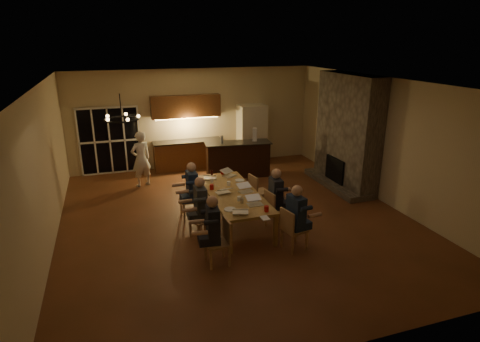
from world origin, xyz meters
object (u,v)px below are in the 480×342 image
(dining_table, at_px, (233,207))
(bar_bottle, at_px, (222,140))
(laptop_a, at_px, (241,208))
(plate_near, at_px, (254,200))
(laptop_b, at_px, (255,200))
(can_silver, at_px, (242,201))
(can_cola, at_px, (212,173))
(redcup_mid, at_px, (212,187))
(person_right_near, at_px, (296,218))
(chair_left_near, at_px, (217,242))
(refrigerator, at_px, (252,134))
(person_left_near, at_px, (213,230))
(mug_mid, at_px, (229,183))
(redcup_far, at_px, (222,172))
(laptop_f, at_px, (230,172))
(bar_blender, at_px, (255,135))
(mug_front, at_px, (239,199))
(bar_island, at_px, (238,159))
(plate_left, at_px, (230,209))
(person_left_mid, at_px, (201,208))
(mug_back, at_px, (212,181))
(plate_far, at_px, (240,180))
(chair_right_near, at_px, (295,229))
(laptop_c, at_px, (223,188))
(standing_person, at_px, (141,159))
(chair_right_mid, at_px, (277,209))
(laptop_e, at_px, (210,174))
(person_right_mid, at_px, (276,198))
(chair_left_mid, at_px, (202,219))
(chandelier, at_px, (122,119))
(chair_left_far, at_px, (190,199))
(chair_right_far, at_px, (260,191))
(redcup_near, at_px, (266,209))
(can_right, at_px, (246,184))

(dining_table, relative_size, bar_bottle, 11.84)
(laptop_a, distance_m, plate_near, 0.73)
(laptop_b, height_order, can_silver, laptop_b)
(can_cola, bearing_deg, redcup_mid, -104.78)
(person_right_near, bearing_deg, laptop_b, 30.24)
(chair_left_near, height_order, bar_bottle, bar_bottle)
(chair_left_near, height_order, laptop_a, laptop_a)
(refrigerator, relative_size, bar_bottle, 8.33)
(person_left_near, bearing_deg, bar_bottle, 168.12)
(laptop_b, relative_size, mug_mid, 3.20)
(chair_left_near, bearing_deg, redcup_far, 159.80)
(laptop_f, distance_m, bar_blender, 2.52)
(person_right_near, bearing_deg, mug_front, 30.35)
(bar_island, bearing_deg, plate_left, -102.86)
(person_left_mid, distance_m, plate_left, 0.68)
(person_right_near, bearing_deg, mug_back, 16.59)
(plate_far, bearing_deg, chair_right_near, -79.69)
(person_right_near, relative_size, laptop_b, 4.31)
(laptop_c, bearing_deg, standing_person, -73.09)
(chair_right_mid, distance_m, laptop_e, 2.03)
(person_right_mid, xyz_separation_m, redcup_mid, (-1.27, 0.82, 0.12))
(laptop_f, xyz_separation_m, mug_mid, (-0.22, -0.62, -0.06))
(dining_table, relative_size, can_cola, 23.68)
(chair_left_mid, height_order, chandelier, chandelier)
(person_left_mid, xyz_separation_m, chandelier, (-1.45, -0.38, 2.06))
(dining_table, bearing_deg, bar_island, 70.02)
(person_left_near, height_order, plate_left, person_left_near)
(person_left_mid, relative_size, plate_left, 5.51)
(chair_left_far, xyz_separation_m, person_right_mid, (1.75, -1.11, 0.24))
(can_silver, bearing_deg, bar_bottle, 80.40)
(bar_bottle, bearing_deg, laptop_e, -113.62)
(dining_table, height_order, standing_person, standing_person)
(person_right_near, height_order, laptop_a, person_right_near)
(chair_right_far, distance_m, redcup_near, 1.94)
(can_right, xyz_separation_m, plate_far, (-0.02, 0.45, -0.05))
(plate_near, bearing_deg, person_right_mid, 10.22)
(person_right_near, relative_size, plate_left, 5.51)
(chair_left_mid, height_order, plate_left, chair_left_mid)
(redcup_near, bearing_deg, bar_island, 79.48)
(chair_left_near, height_order, chair_right_mid, same)
(laptop_c, distance_m, plate_far, 0.91)
(laptop_f, bearing_deg, laptop_e, 150.45)
(refrigerator, height_order, person_right_mid, refrigerator)
(bar_island, xyz_separation_m, chair_right_near, (-0.33, -4.71, -0.10))
(chair_left_near, xyz_separation_m, chair_right_mid, (1.69, 1.08, 0.00))
(chair_left_far, height_order, chair_right_mid, same)
(laptop_b, bearing_deg, can_right, 80.02)
(mug_front, height_order, bar_blender, bar_blender)
(laptop_e, height_order, can_cola, laptop_e)
(chair_left_far, height_order, mug_mid, chair_left_far)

